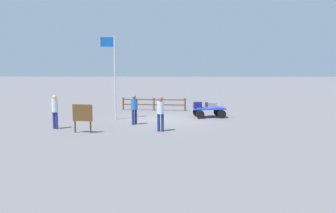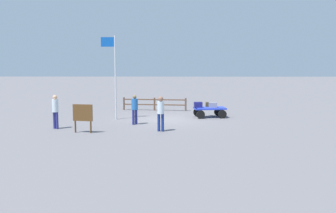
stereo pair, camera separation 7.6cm
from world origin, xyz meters
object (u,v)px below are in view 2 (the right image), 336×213
(worker_trailing, at_px, (161,111))
(flagpole, at_px, (114,70))
(worker_supervisor, at_px, (55,109))
(worker_lead, at_px, (135,107))
(suitcase_olive, at_px, (213,105))
(signboard, at_px, (83,115))
(suitcase_maroon, at_px, (210,104))
(suitcase_tan, at_px, (198,105))
(luggage_cart, at_px, (209,110))

(worker_trailing, xyz_separation_m, flagpole, (2.92, -3.93, 1.90))
(worker_supervisor, bearing_deg, worker_lead, -160.53)
(suitcase_olive, relative_size, signboard, 0.36)
(suitcase_maroon, height_order, worker_lead, worker_lead)
(suitcase_maroon, relative_size, worker_supervisor, 0.34)
(worker_trailing, bearing_deg, suitcase_tan, -114.58)
(suitcase_olive, distance_m, flagpole, 6.46)
(suitcase_maroon, xyz_separation_m, worker_supervisor, (8.49, 4.60, 0.27))
(suitcase_maroon, height_order, signboard, signboard)
(luggage_cart, height_order, worker_supervisor, worker_supervisor)
(worker_lead, relative_size, worker_trailing, 0.93)
(suitcase_tan, relative_size, signboard, 0.38)
(suitcase_olive, xyz_separation_m, suitcase_tan, (0.92, -0.01, 0.01))
(worker_lead, height_order, worker_trailing, worker_trailing)
(suitcase_tan, distance_m, signboard, 7.97)
(suitcase_maroon, relative_size, flagpole, 0.12)
(suitcase_maroon, height_order, suitcase_olive, suitcase_olive)
(luggage_cart, bearing_deg, flagpole, 8.44)
(worker_lead, bearing_deg, worker_supervisor, 19.47)
(suitcase_tan, relative_size, flagpole, 0.11)
(luggage_cart, relative_size, suitcase_maroon, 3.41)
(luggage_cart, distance_m, suitcase_tan, 0.79)
(suitcase_olive, relative_size, worker_lead, 0.31)
(suitcase_olive, bearing_deg, signboard, 37.00)
(suitcase_olive, bearing_deg, luggage_cart, -5.43)
(flagpole, bearing_deg, worker_lead, 127.24)
(suitcase_olive, bearing_deg, worker_trailing, 56.91)
(suitcase_olive, relative_size, flagpole, 0.10)
(worker_trailing, distance_m, flagpole, 5.25)
(luggage_cart, xyz_separation_m, flagpole, (5.82, 0.86, 2.50))
(suitcase_maroon, relative_size, suitcase_olive, 1.19)
(luggage_cart, distance_m, suitcase_maroon, 0.57)
(suitcase_olive, bearing_deg, worker_lead, 30.28)
(suitcase_maroon, height_order, flagpole, flagpole)
(luggage_cart, xyz_separation_m, suitcase_olive, (-0.21, 0.02, 0.33))
(worker_lead, height_order, worker_supervisor, worker_supervisor)
(suitcase_maroon, bearing_deg, worker_trailing, 60.46)
(luggage_cart, bearing_deg, suitcase_maroon, -100.69)
(worker_supervisor, xyz_separation_m, flagpole, (-2.58, -3.27, 1.92))
(luggage_cart, bearing_deg, suitcase_olive, 174.57)
(suitcase_tan, distance_m, worker_trailing, 5.27)
(worker_lead, bearing_deg, luggage_cart, -148.33)
(luggage_cart, height_order, suitcase_maroon, suitcase_maroon)
(worker_supervisor, height_order, signboard, worker_supervisor)
(suitcase_maroon, bearing_deg, flagpole, 12.77)
(suitcase_tan, distance_m, flagpole, 5.61)
(suitcase_tan, bearing_deg, signboard, 41.07)
(suitcase_olive, height_order, worker_trailing, worker_trailing)
(suitcase_olive, bearing_deg, suitcase_tan, -0.88)
(signboard, bearing_deg, suitcase_tan, -138.93)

